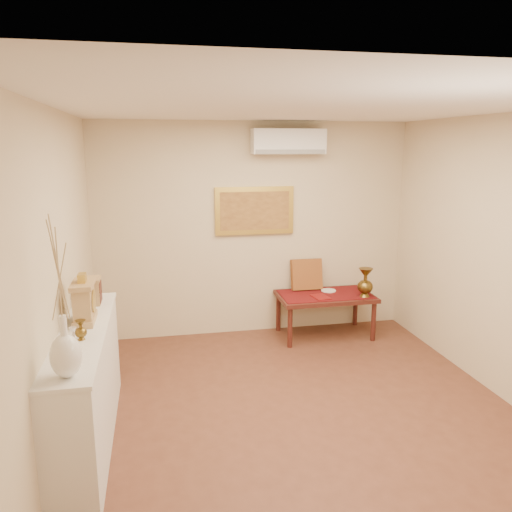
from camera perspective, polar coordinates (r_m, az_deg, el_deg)
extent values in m
plane|color=brown|center=(4.74, 5.35, -17.94)|extent=(4.50, 4.50, 0.00)
plane|color=white|center=(4.11, 6.14, 16.65)|extent=(4.50, 4.50, 0.00)
cube|color=beige|center=(6.36, -0.21, 3.00)|extent=(4.00, 0.02, 2.70)
cube|color=beige|center=(2.31, 22.91, -15.53)|extent=(4.00, 0.02, 2.70)
cube|color=beige|center=(4.12, -21.97, -3.16)|extent=(0.02, 4.50, 2.70)
cube|color=#5E0F11|center=(6.42, 7.93, -4.34)|extent=(1.14, 0.59, 0.01)
cylinder|color=white|center=(6.54, 8.28, -3.93)|extent=(0.19, 0.19, 0.01)
cube|color=maroon|center=(6.26, 7.39, -4.66)|extent=(0.22, 0.28, 0.01)
cube|color=maroon|center=(6.54, 5.79, -2.09)|extent=(0.40, 0.18, 0.41)
cube|color=silver|center=(4.40, -18.72, -14.14)|extent=(0.35, 2.00, 0.95)
cube|color=silver|center=(4.21, -19.18, -8.14)|extent=(0.37, 2.02, 0.03)
cube|color=tan|center=(4.36, -18.94, -6.83)|extent=(0.16, 0.36, 0.05)
cube|color=tan|center=(4.32, -19.08, -4.95)|extent=(0.14, 0.30, 0.25)
cylinder|color=beige|center=(4.31, -18.09, -4.92)|extent=(0.01, 0.17, 0.17)
cylinder|color=gold|center=(4.31, -18.03, -4.92)|extent=(0.01, 0.19, 0.19)
cube|color=tan|center=(4.28, -19.22, -3.09)|extent=(0.17, 0.34, 0.04)
cube|color=gold|center=(4.26, -19.27, -2.38)|extent=(0.06, 0.11, 0.07)
cube|color=tan|center=(4.81, -18.24, -3.94)|extent=(0.15, 0.20, 0.22)
cube|color=#471B15|center=(4.81, -17.29, -4.48)|extent=(0.01, 0.17, 0.09)
cube|color=#471B15|center=(4.79, -17.37, -3.33)|extent=(0.01, 0.17, 0.09)
cube|color=tan|center=(4.78, -18.34, -2.53)|extent=(0.16, 0.21, 0.02)
cube|color=#471B15|center=(6.42, 7.92, -4.59)|extent=(1.20, 0.70, 0.05)
cylinder|color=#471B15|center=(6.10, 3.90, -8.18)|extent=(0.06, 0.06, 0.50)
cylinder|color=#471B15|center=(6.45, 13.27, -7.31)|extent=(0.06, 0.06, 0.50)
cylinder|color=#471B15|center=(6.62, 2.58, -6.45)|extent=(0.06, 0.06, 0.50)
cylinder|color=#471B15|center=(6.95, 11.29, -5.77)|extent=(0.06, 0.06, 0.50)
cube|color=gold|center=(6.30, -0.17, 5.21)|extent=(1.00, 0.05, 0.60)
cube|color=#A47439|center=(6.28, -0.12, 5.18)|extent=(0.88, 0.01, 0.48)
cube|color=white|center=(6.24, 3.71, 12.93)|extent=(0.90, 0.24, 0.30)
cube|color=gray|center=(6.13, 4.00, 11.82)|extent=(0.86, 0.02, 0.05)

